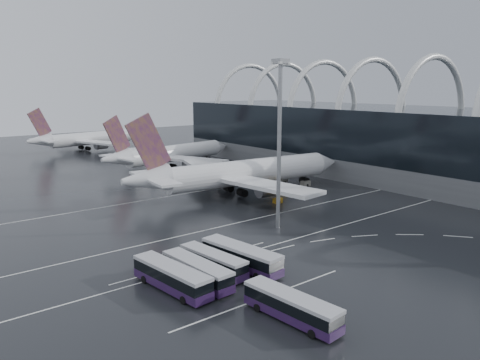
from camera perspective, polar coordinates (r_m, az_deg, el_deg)
ground at (r=88.05m, az=7.75°, el=-6.23°), size 420.00×420.00×0.00m
terminal at (r=145.86m, az=19.07°, el=4.67°), size 42.00×160.00×34.90m
lane_marking_near at (r=86.75m, az=8.71°, el=-6.53°), size 120.00×0.25×0.01m
lane_marking_mid at (r=96.31m, az=2.57°, el=-4.57°), size 120.00×0.25×0.01m
lane_marking_far at (r=118.12m, az=-6.40°, el=-1.60°), size 120.00×0.25×0.01m
bus_bay_line_south at (r=61.74m, az=2.91°, el=-14.11°), size 28.00×0.25×0.01m
bus_bay_line_north at (r=73.46m, az=-5.51°, el=-9.84°), size 28.00×0.25×0.01m
airliner_main at (r=115.12m, az=-0.11°, el=0.78°), size 61.62×53.76×20.86m
airliner_gate_b at (r=153.75m, az=-8.63°, el=3.11°), size 52.02×46.14×18.11m
airliner_gate_c at (r=204.98m, az=-18.26°, el=4.75°), size 50.91×46.45×18.15m
bus_row_near_a at (r=63.66m, az=-8.33°, el=-11.58°), size 4.44×13.93×3.37m
bus_row_near_b at (r=65.38m, az=-5.26°, el=-10.97°), size 3.59×12.98×3.16m
bus_row_near_c at (r=68.78m, az=-3.28°, el=-9.86°), size 3.87×12.33×2.99m
bus_row_near_d at (r=69.83m, az=0.15°, el=-9.28°), size 4.77×14.25×3.44m
bus_row_far_a at (r=55.96m, az=6.29°, el=-15.04°), size 3.92×13.06×3.17m
floodlight_mast at (r=86.13m, az=4.84°, el=6.80°), size 2.40×2.40×31.24m
gse_cart_belly_a at (r=117.15m, az=5.19°, el=-1.38°), size 2.25×1.33×1.23m
gse_cart_belly_b at (r=129.85m, az=5.31°, el=-0.10°), size 2.26×1.34×1.23m
gse_cart_belly_c at (r=107.95m, az=4.62°, el=-2.51°), size 2.10×1.24×1.14m
gse_cart_belly_d at (r=126.88m, az=7.99°, el=-0.41°), size 2.52×1.49×1.37m
gse_cart_belly_e at (r=118.76m, az=4.04°, el=-1.17°), size 2.36×1.39×1.29m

